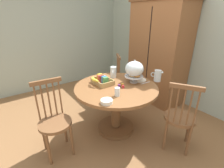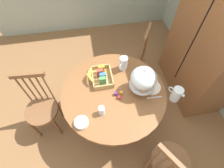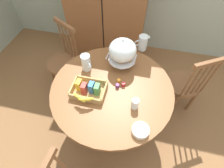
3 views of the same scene
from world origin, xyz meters
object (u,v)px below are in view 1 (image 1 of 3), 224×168
milk_pitcher (158,76)px  cereal_bowl (107,101)px  drinking_glass (117,92)px  china_plate_small (137,77)px  dining_table (116,100)px  cereal_basket (102,81)px  windsor_chair_by_cabinet (180,119)px  orange_juice_pitcher (113,73)px  china_plate_large (139,80)px  windsor_chair_near_window (55,122)px  pastry_stand_with_dome (134,70)px  windsor_chair_facing_door (111,81)px  wooden_armoire (158,53)px

milk_pitcher → cereal_bowl: 1.01m
drinking_glass → china_plate_small: bearing=116.0°
dining_table → china_plate_small: (-0.06, 0.46, 0.23)m
china_plate_small → dining_table: bearing=-82.2°
cereal_basket → drinking_glass: bearing=-6.7°
cereal_bowl → windsor_chair_by_cabinet: bearing=60.5°
orange_juice_pitcher → china_plate_large: orange_juice_pitcher is taller
windsor_chair_near_window → pastry_stand_with_dome: (0.12, 1.19, 0.48)m
windsor_chair_near_window → windsor_chair_facing_door: 1.51m
orange_juice_pitcher → china_plate_large: (0.33, 0.25, -0.08)m
windsor_chair_near_window → china_plate_large: size_ratio=4.43×
windsor_chair_facing_door → cereal_bowl: size_ratio=6.96×
windsor_chair_facing_door → pastry_stand_with_dome: bearing=-11.3°
cereal_bowl → windsor_chair_facing_door: bearing=142.0°
china_plate_small → drinking_glass: size_ratio=1.36×
orange_juice_pitcher → china_plate_small: (0.25, 0.28, -0.06)m
cereal_bowl → drinking_glass: bearing=109.9°
china_plate_small → windsor_chair_facing_door: bearing=179.5°
windsor_chair_facing_door → wooden_armoire: bearing=65.5°
dining_table → drinking_glass: size_ratio=10.74×
windsor_chair_facing_door → drinking_glass: (1.00, -0.63, 0.34)m
windsor_chair_facing_door → dining_table: bearing=-31.4°
cereal_basket → drinking_glass: (0.44, -0.05, 0.01)m
windsor_chair_near_window → drinking_glass: bearing=65.5°
wooden_armoire → pastry_stand_with_dome: (0.40, -1.01, -0.05)m
windsor_chair_by_cabinet → cereal_bowl: bearing=-119.5°
cereal_basket → cereal_bowl: cereal_basket is taller
cereal_bowl → drinking_glass: size_ratio=1.27×
orange_juice_pitcher → cereal_basket: orange_juice_pitcher is taller
wooden_armoire → dining_table: size_ratio=1.66×
cereal_basket → cereal_bowl: bearing=-27.0°
china_plate_small → pastry_stand_with_dome: bearing=-57.6°
windsor_chair_by_cabinet → china_plate_large: windsor_chair_by_cabinet is taller
milk_pitcher → cereal_basket: bearing=-118.9°
cereal_bowl → drinking_glass: 0.23m
milk_pitcher → china_plate_small: bearing=-148.3°
orange_juice_pitcher → china_plate_small: 0.38m
windsor_chair_near_window → pastry_stand_with_dome: pastry_stand_with_dome is taller
orange_juice_pitcher → china_plate_large: bearing=37.3°
windsor_chair_by_cabinet → windsor_chair_facing_door: same height
windsor_chair_facing_door → china_plate_large: windsor_chair_facing_door is taller
cereal_basket → china_plate_large: 0.59m
dining_table → cereal_bowl: 0.55m
wooden_armoire → windsor_chair_facing_door: 1.08m
orange_juice_pitcher → drinking_glass: size_ratio=1.63×
dining_table → windsor_chair_facing_door: windsor_chair_facing_door is taller
cereal_basket → windsor_chair_facing_door: bearing=134.0°
pastry_stand_with_dome → china_plate_large: (-0.01, 0.12, -0.19)m
windsor_chair_facing_door → windsor_chair_by_cabinet: bearing=-1.1°
windsor_chair_near_window → milk_pitcher: 1.59m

